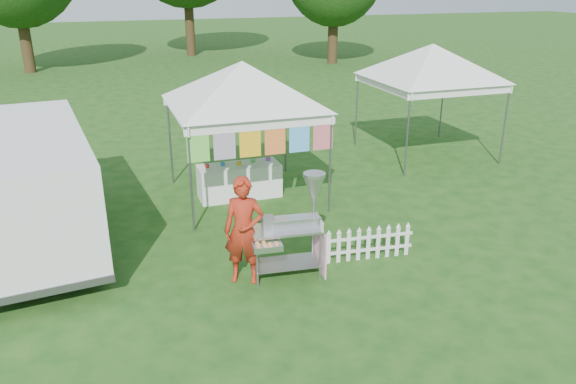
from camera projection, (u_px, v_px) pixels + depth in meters
name	position (u px, v px, depth m)	size (l,w,h in m)	color
ground	(299.00, 268.00, 9.53)	(120.00, 120.00, 0.00)	#174413
canopy_main	(242.00, 62.00, 11.54)	(4.24, 4.24, 3.45)	#59595E
canopy_right	(433.00, 44.00, 14.54)	(4.24, 4.24, 3.45)	#59595E
donut_cart	(297.00, 218.00, 8.94)	(1.32, 0.82, 1.74)	gray
vendor	(244.00, 231.00, 8.83)	(0.64, 0.42, 1.76)	#9D2513
cargo_van	(27.00, 184.00, 10.07)	(2.60, 5.32, 2.13)	white
picket_fence	(368.00, 244.00, 9.72)	(1.61, 0.19, 0.56)	white
display_table	(239.00, 181.00, 12.49)	(1.80, 0.70, 0.74)	white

